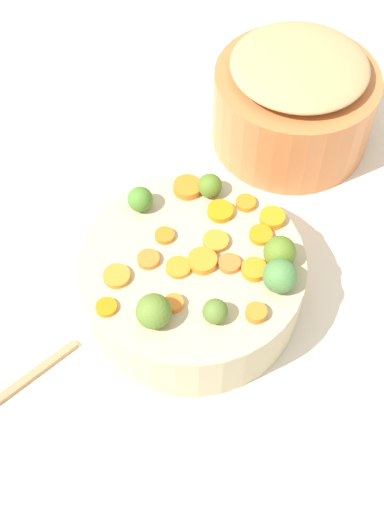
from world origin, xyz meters
name	(u,v)px	position (x,y,z in m)	size (l,w,h in m)	color
tabletop	(213,285)	(0.00, 0.00, 0.01)	(2.40, 2.40, 0.02)	silver
serving_bowl_carrots	(192,280)	(0.03, -0.03, 0.07)	(0.30, 0.30, 0.10)	#BFB18D
metal_pot	(293,108)	(-0.30, 0.09, 0.09)	(0.26, 0.26, 0.13)	#C7723E
stuffing_mound	(300,65)	(-0.30, 0.09, 0.17)	(0.21, 0.21, 0.04)	tan
carrot_slice_0	(106,307)	(0.12, -0.12, 0.12)	(0.03, 0.03, 0.01)	orange
carrot_slice_1	(254,270)	(0.04, 0.05, 0.12)	(0.03, 0.03, 0.01)	orange
carrot_slice_2	(246,203)	(-0.07, 0.03, 0.12)	(0.03, 0.03, 0.01)	orange
carrot_slice_3	(222,211)	(-0.05, 0.00, 0.12)	(0.04, 0.04, 0.01)	orange
carrot_slice_4	(174,303)	(0.10, -0.04, 0.12)	(0.02, 0.02, 0.01)	orange
carrot_slice_5	(178,267)	(0.05, -0.04, 0.12)	(0.03, 0.03, 0.01)	orange
carrot_slice_6	(187,187)	(-0.09, -0.05, 0.12)	(0.04, 0.04, 0.01)	orange
carrot_slice_7	(261,235)	(-0.02, 0.06, 0.12)	(0.03, 0.03, 0.01)	orange
carrot_slice_8	(148,259)	(0.04, -0.08, 0.12)	(0.03, 0.03, 0.01)	orange
carrot_slice_9	(202,261)	(0.03, -0.01, 0.12)	(0.04, 0.04, 0.01)	orange
carrot_slice_10	(256,313)	(0.10, 0.06, 0.12)	(0.03, 0.03, 0.01)	orange
carrot_slice_11	(229,264)	(0.03, 0.02, 0.12)	(0.03, 0.03, 0.01)	orange
carrot_slice_12	(164,237)	(0.00, -0.07, 0.12)	(0.03, 0.03, 0.01)	orange
carrot_slice_13	(272,218)	(-0.05, 0.07, 0.12)	(0.03, 0.03, 0.01)	orange
carrot_slice_14	(117,276)	(0.07, -0.12, 0.12)	(0.03, 0.03, 0.01)	orange
carrot_slice_15	(218,244)	(0.00, 0.00, 0.12)	(0.03, 0.03, 0.01)	orange
brussels_sprout_0	(154,311)	(0.13, -0.06, 0.14)	(0.04, 0.04, 0.04)	olive
brussels_sprout_1	(210,186)	(-0.08, -0.02, 0.13)	(0.03, 0.03, 0.03)	#567724
brussels_sprout_2	(140,199)	(-0.05, -0.11, 0.13)	(0.03, 0.03, 0.03)	#4A802C
brussels_sprout_3	(280,276)	(0.05, 0.09, 0.14)	(0.04, 0.04, 0.04)	#4C8041
brussels_sprout_4	(215,311)	(0.11, 0.01, 0.13)	(0.03, 0.03, 0.03)	#57762D
brussels_sprout_5	(280,252)	(0.02, 0.08, 0.14)	(0.04, 0.04, 0.04)	#597A24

